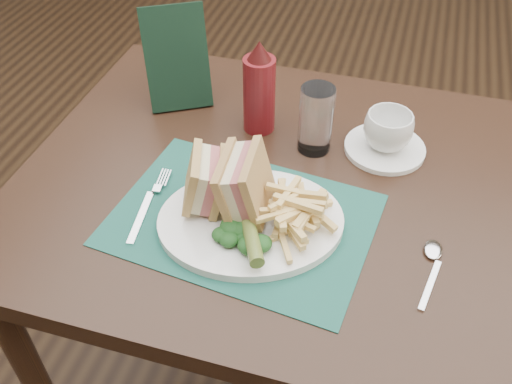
% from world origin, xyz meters
% --- Properties ---
extents(floor, '(7.00, 7.00, 0.00)m').
position_xyz_m(floor, '(0.00, 0.00, 0.00)').
color(floor, black).
rests_on(floor, ground).
extents(table_main, '(0.90, 0.75, 0.75)m').
position_xyz_m(table_main, '(0.00, -0.50, 0.38)').
color(table_main, black).
rests_on(table_main, ground).
extents(placemat, '(0.45, 0.34, 0.00)m').
position_xyz_m(placemat, '(-0.02, -0.61, 0.75)').
color(placemat, '#184F44').
rests_on(placemat, table_main).
extents(plate, '(0.36, 0.33, 0.01)m').
position_xyz_m(plate, '(-0.01, -0.62, 0.76)').
color(plate, white).
rests_on(plate, placemat).
extents(sandwich_half_a, '(0.10, 0.11, 0.10)m').
position_xyz_m(sandwich_half_a, '(-0.11, -0.61, 0.82)').
color(sandwich_half_a, tan).
rests_on(sandwich_half_a, plate).
extents(sandwich_half_b, '(0.09, 0.12, 0.11)m').
position_xyz_m(sandwich_half_b, '(-0.04, -0.61, 0.82)').
color(sandwich_half_b, tan).
rests_on(sandwich_half_b, plate).
extents(kale_garnish, '(0.11, 0.08, 0.03)m').
position_xyz_m(kale_garnish, '(-0.01, -0.67, 0.78)').
color(kale_garnish, '#153A16').
rests_on(kale_garnish, plate).
extents(pickle_spear, '(0.07, 0.12, 0.03)m').
position_xyz_m(pickle_spear, '(0.01, -0.68, 0.79)').
color(pickle_spear, '#526526').
rests_on(pickle_spear, plate).
extents(fries_pile, '(0.18, 0.20, 0.06)m').
position_xyz_m(fries_pile, '(0.06, -0.61, 0.80)').
color(fries_pile, '#E8C574').
rests_on(fries_pile, plate).
extents(fork, '(0.06, 0.17, 0.01)m').
position_xyz_m(fork, '(-0.18, -0.63, 0.76)').
color(fork, silver).
rests_on(fork, placemat).
extents(spoon, '(0.06, 0.15, 0.01)m').
position_xyz_m(spoon, '(0.28, -0.64, 0.76)').
color(spoon, silver).
rests_on(spoon, table_main).
extents(saucer, '(0.18, 0.18, 0.01)m').
position_xyz_m(saucer, '(0.18, -0.37, 0.76)').
color(saucer, white).
rests_on(saucer, table_main).
extents(coffee_cup, '(0.13, 0.13, 0.07)m').
position_xyz_m(coffee_cup, '(0.18, -0.37, 0.80)').
color(coffee_cup, white).
rests_on(coffee_cup, saucer).
extents(drinking_glass, '(0.08, 0.08, 0.13)m').
position_xyz_m(drinking_glass, '(0.05, -0.40, 0.81)').
color(drinking_glass, white).
rests_on(drinking_glass, table_main).
extents(ketchup_bottle, '(0.08, 0.08, 0.19)m').
position_xyz_m(ketchup_bottle, '(-0.07, -0.36, 0.84)').
color(ketchup_bottle, '#5D1014').
rests_on(ketchup_bottle, table_main).
extents(check_presenter, '(0.15, 0.13, 0.20)m').
position_xyz_m(check_presenter, '(-0.25, -0.32, 0.85)').
color(check_presenter, black).
rests_on(check_presenter, table_main).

